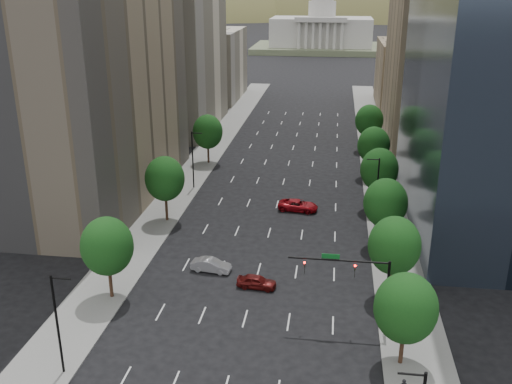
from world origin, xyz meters
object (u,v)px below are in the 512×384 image
at_px(traffic_signal, 360,278).
at_px(car_silver, 211,265).
at_px(car_maroon, 257,282).
at_px(car_red_far, 298,205).
at_px(capitol, 321,32).

distance_m(traffic_signal, car_silver, 18.59).
height_order(car_maroon, car_silver, car_silver).
bearing_deg(traffic_signal, car_maroon, 149.67).
bearing_deg(car_red_far, traffic_signal, -158.71).
bearing_deg(capitol, car_maroon, -89.92).
bearing_deg(car_silver, traffic_signal, -112.20).
xyz_separation_m(capitol, car_silver, (-5.18, -210.80, -7.85)).
height_order(traffic_signal, car_red_far, traffic_signal).
bearing_deg(traffic_signal, car_silver, 150.45).
bearing_deg(capitol, car_red_far, -89.07).
relative_size(traffic_signal, capitol, 0.15).
height_order(traffic_signal, capitol, capitol).
bearing_deg(car_silver, car_maroon, -110.70).
relative_size(traffic_signal, car_red_far, 1.65).
bearing_deg(car_maroon, car_red_far, -2.18).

